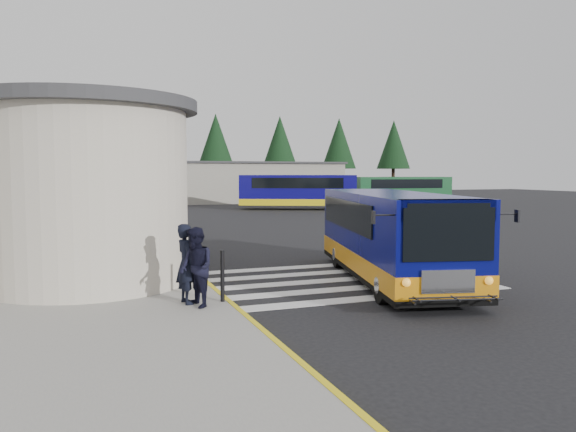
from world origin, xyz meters
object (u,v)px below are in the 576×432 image
object	(u,v)px
far_bus_a	(298,190)
far_bus_b	(401,190)
bollard	(222,276)
pedestrian_a	(186,264)
pedestrian_b	(196,267)
transit_bus	(391,239)

from	to	relation	value
far_bus_a	far_bus_b	bearing A→B (deg)	-62.27
bollard	far_bus_b	world-z (taller)	far_bus_b
pedestrian_a	far_bus_a	xyz separation A→B (m)	(14.95, 31.21, 0.57)
pedestrian_a	pedestrian_b	xyz separation A→B (m)	(0.14, -0.43, -0.02)
pedestrian_a	pedestrian_b	bearing A→B (deg)	-172.45
transit_bus	far_bus_a	size ratio (longest dim) A/B	0.92
far_bus_b	transit_bus	bearing A→B (deg)	152.37
transit_bus	far_bus_a	bearing A→B (deg)	87.10
far_bus_a	transit_bus	bearing A→B (deg)	-172.02
far_bus_a	far_bus_b	xyz separation A→B (m)	(10.24, 0.56, -0.10)
pedestrian_b	far_bus_a	world-z (taller)	far_bus_a
far_bus_a	far_bus_b	distance (m)	10.25
pedestrian_a	bollard	world-z (taller)	pedestrian_a
transit_bus	pedestrian_b	distance (m)	6.18
transit_bus	pedestrian_b	xyz separation A→B (m)	(-5.91, -1.80, -0.17)
bollard	pedestrian_b	bearing A→B (deg)	-153.84
bollard	far_bus_b	xyz separation A→B (m)	(24.39, 31.88, 0.77)
transit_bus	far_bus_a	world-z (taller)	far_bus_a
bollard	far_bus_b	distance (m)	40.15
transit_bus	pedestrian_a	distance (m)	6.20
far_bus_b	pedestrian_b	bearing A→B (deg)	146.69
pedestrian_b	far_bus_a	bearing A→B (deg)	139.16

